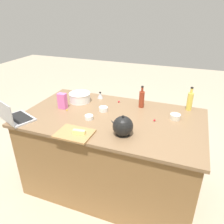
{
  "coord_description": "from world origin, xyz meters",
  "views": [
    {
      "loc": [
        -0.69,
        1.83,
        1.9
      ],
      "look_at": [
        0.0,
        0.0,
        0.95
      ],
      "focal_mm": 34.72,
      "sensor_mm": 36.0,
      "label": 1
    }
  ],
  "objects_px": {
    "laptop": "(14,116)",
    "ramekin_medium": "(89,117)",
    "butter_stick_left": "(79,132)",
    "ramekin_small": "(175,117)",
    "bottle_oil": "(190,101)",
    "ramekin_wide": "(103,109)",
    "kettle": "(123,126)",
    "bottle_soy": "(142,99)",
    "kitchen_timer": "(100,95)",
    "candy_bag": "(63,101)",
    "mixing_bowl_large": "(80,97)",
    "cutting_board": "(74,134)"
  },
  "relations": [
    {
      "from": "kitchen_timer",
      "to": "candy_bag",
      "type": "relative_size",
      "value": 0.45
    },
    {
      "from": "cutting_board",
      "to": "kitchen_timer",
      "type": "distance_m",
      "value": 0.86
    },
    {
      "from": "laptop",
      "to": "kitchen_timer",
      "type": "xyz_separation_m",
      "value": [
        -0.55,
        -0.83,
        -0.01
      ]
    },
    {
      "from": "kettle",
      "to": "ramekin_wide",
      "type": "xyz_separation_m",
      "value": [
        0.34,
        -0.37,
        -0.06
      ]
    },
    {
      "from": "bottle_oil",
      "to": "ramekin_wide",
      "type": "xyz_separation_m",
      "value": [
        0.85,
        0.35,
        -0.08
      ]
    },
    {
      "from": "butter_stick_left",
      "to": "kitchen_timer",
      "type": "distance_m",
      "value": 0.87
    },
    {
      "from": "laptop",
      "to": "kitchen_timer",
      "type": "bearing_deg",
      "value": -123.4
    },
    {
      "from": "bottle_oil",
      "to": "kitchen_timer",
      "type": "bearing_deg",
      "value": 1.72
    },
    {
      "from": "bottle_soy",
      "to": "cutting_board",
      "type": "xyz_separation_m",
      "value": [
        0.41,
        0.77,
        -0.09
      ]
    },
    {
      "from": "mixing_bowl_large",
      "to": "bottle_soy",
      "type": "xyz_separation_m",
      "value": [
        -0.71,
        -0.1,
        0.04
      ]
    },
    {
      "from": "cutting_board",
      "to": "ramekin_wide",
      "type": "height_order",
      "value": "ramekin_wide"
    },
    {
      "from": "bottle_soy",
      "to": "candy_bag",
      "type": "height_order",
      "value": "bottle_soy"
    },
    {
      "from": "butter_stick_left",
      "to": "kettle",
      "type": "bearing_deg",
      "value": -156.11
    },
    {
      "from": "laptop",
      "to": "ramekin_medium",
      "type": "bearing_deg",
      "value": -156.8
    },
    {
      "from": "ramekin_wide",
      "to": "mixing_bowl_large",
      "type": "bearing_deg",
      "value": -21.57
    },
    {
      "from": "bottle_oil",
      "to": "butter_stick_left",
      "type": "bearing_deg",
      "value": 45.86
    },
    {
      "from": "bottle_oil",
      "to": "butter_stick_left",
      "type": "relative_size",
      "value": 2.34
    },
    {
      "from": "bottle_soy",
      "to": "cutting_board",
      "type": "distance_m",
      "value": 0.87
    },
    {
      "from": "butter_stick_left",
      "to": "bottle_oil",
      "type": "bearing_deg",
      "value": -134.14
    },
    {
      "from": "mixing_bowl_large",
      "to": "cutting_board",
      "type": "bearing_deg",
      "value": 114.43
    },
    {
      "from": "butter_stick_left",
      "to": "ramekin_small",
      "type": "distance_m",
      "value": 0.96
    },
    {
      "from": "mixing_bowl_large",
      "to": "ramekin_wide",
      "type": "relative_size",
      "value": 2.68
    },
    {
      "from": "mixing_bowl_large",
      "to": "bottle_oil",
      "type": "xyz_separation_m",
      "value": [
        -1.21,
        -0.21,
        0.05
      ]
    },
    {
      "from": "ramekin_wide",
      "to": "kitchen_timer",
      "type": "relative_size",
      "value": 1.2
    },
    {
      "from": "kitchen_timer",
      "to": "candy_bag",
      "type": "bearing_deg",
      "value": 56.62
    },
    {
      "from": "ramekin_small",
      "to": "bottle_oil",
      "type": "bearing_deg",
      "value": -112.55
    },
    {
      "from": "candy_bag",
      "to": "kitchen_timer",
      "type": "bearing_deg",
      "value": -123.38
    },
    {
      "from": "kettle",
      "to": "ramekin_small",
      "type": "relative_size",
      "value": 2.06
    },
    {
      "from": "bottle_soy",
      "to": "bottle_oil",
      "type": "bearing_deg",
      "value": -167.24
    },
    {
      "from": "ramekin_medium",
      "to": "kitchen_timer",
      "type": "xyz_separation_m",
      "value": [
        0.12,
        -0.55,
        0.02
      ]
    },
    {
      "from": "laptop",
      "to": "mixing_bowl_large",
      "type": "bearing_deg",
      "value": -119.66
    },
    {
      "from": "ramekin_medium",
      "to": "mixing_bowl_large",
      "type": "bearing_deg",
      "value": -50.93
    },
    {
      "from": "kettle",
      "to": "laptop",
      "type": "bearing_deg",
      "value": 7.07
    },
    {
      "from": "bottle_soy",
      "to": "cutting_board",
      "type": "relative_size",
      "value": 0.78
    },
    {
      "from": "bottle_soy",
      "to": "ramekin_wide",
      "type": "distance_m",
      "value": 0.44
    },
    {
      "from": "laptop",
      "to": "mixing_bowl_large",
      "type": "distance_m",
      "value": 0.74
    },
    {
      "from": "bottle_soy",
      "to": "ramekin_wide",
      "type": "xyz_separation_m",
      "value": [
        0.35,
        0.24,
        -0.08
      ]
    },
    {
      "from": "cutting_board",
      "to": "kitchen_timer",
      "type": "xyz_separation_m",
      "value": [
        0.12,
        -0.85,
        0.03
      ]
    },
    {
      "from": "cutting_board",
      "to": "ramekin_medium",
      "type": "bearing_deg",
      "value": -88.38
    },
    {
      "from": "bottle_oil",
      "to": "ramekin_medium",
      "type": "relative_size",
      "value": 3.13
    },
    {
      "from": "mixing_bowl_large",
      "to": "kitchen_timer",
      "type": "xyz_separation_m",
      "value": [
        -0.18,
        -0.18,
        -0.02
      ]
    },
    {
      "from": "laptop",
      "to": "butter_stick_left",
      "type": "height_order",
      "value": "laptop"
    },
    {
      "from": "butter_stick_left",
      "to": "candy_bag",
      "type": "height_order",
      "value": "candy_bag"
    },
    {
      "from": "kettle",
      "to": "ramekin_medium",
      "type": "distance_m",
      "value": 0.43
    },
    {
      "from": "mixing_bowl_large",
      "to": "kitchen_timer",
      "type": "bearing_deg",
      "value": -134.32
    },
    {
      "from": "kettle",
      "to": "ramekin_small",
      "type": "distance_m",
      "value": 0.61
    },
    {
      "from": "bottle_soy",
      "to": "candy_bag",
      "type": "relative_size",
      "value": 1.44
    },
    {
      "from": "laptop",
      "to": "cutting_board",
      "type": "bearing_deg",
      "value": 178.26
    },
    {
      "from": "bottle_oil",
      "to": "candy_bag",
      "type": "distance_m",
      "value": 1.37
    },
    {
      "from": "mixing_bowl_large",
      "to": "kitchen_timer",
      "type": "distance_m",
      "value": 0.26
    }
  ]
}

